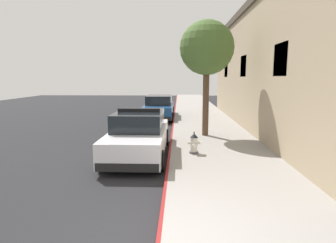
{
  "coord_description": "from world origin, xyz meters",
  "views": [
    {
      "loc": [
        0.28,
        -4.06,
        2.75
      ],
      "look_at": [
        -0.16,
        7.23,
        1.0
      ],
      "focal_mm": 30.31,
      "sensor_mm": 36.0,
      "label": 1
    }
  ],
  "objects_px": {
    "fire_hydrant": "(194,143)",
    "street_tree": "(207,49)",
    "parked_car_silver_ahead": "(159,108)",
    "police_cruiser": "(139,135)"
  },
  "relations": [
    {
      "from": "police_cruiser",
      "to": "street_tree",
      "type": "relative_size",
      "value": 0.95
    },
    {
      "from": "fire_hydrant",
      "to": "street_tree",
      "type": "xyz_separation_m",
      "value": [
        0.68,
        3.19,
        3.52
      ]
    },
    {
      "from": "parked_car_silver_ahead",
      "to": "police_cruiser",
      "type": "bearing_deg",
      "value": -90.35
    },
    {
      "from": "police_cruiser",
      "to": "fire_hydrant",
      "type": "distance_m",
      "value": 1.97
    },
    {
      "from": "fire_hydrant",
      "to": "street_tree",
      "type": "bearing_deg",
      "value": 78.03
    },
    {
      "from": "street_tree",
      "to": "parked_car_silver_ahead",
      "type": "bearing_deg",
      "value": 112.17
    },
    {
      "from": "fire_hydrant",
      "to": "street_tree",
      "type": "relative_size",
      "value": 0.15
    },
    {
      "from": "parked_car_silver_ahead",
      "to": "street_tree",
      "type": "bearing_deg",
      "value": -67.83
    },
    {
      "from": "parked_car_silver_ahead",
      "to": "fire_hydrant",
      "type": "distance_m",
      "value": 9.66
    },
    {
      "from": "parked_car_silver_ahead",
      "to": "street_tree",
      "type": "xyz_separation_m",
      "value": [
        2.56,
        -6.28,
        3.27
      ]
    }
  ]
}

